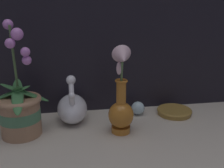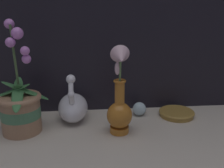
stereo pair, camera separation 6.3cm
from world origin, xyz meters
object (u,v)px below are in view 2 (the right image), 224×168
orchid_potted_plant (20,107)px  swan_figurine (73,106)px  amber_dish (177,113)px  blue_vase (120,104)px  glass_sphere (139,109)px

orchid_potted_plant → swan_figurine: size_ratio=1.98×
amber_dish → orchid_potted_plant: bearing=-172.3°
orchid_potted_plant → swan_figurine: bearing=24.9°
orchid_potted_plant → swan_figurine: 0.20m
orchid_potted_plant → swan_figurine: orchid_potted_plant is taller
blue_vase → amber_dish: size_ratio=2.18×
blue_vase → glass_sphere: blue_vase is taller
swan_figurine → amber_dish: (0.41, -0.00, -0.05)m
blue_vase → glass_sphere: bearing=55.4°
blue_vase → glass_sphere: size_ratio=5.71×
swan_figurine → blue_vase: (0.17, -0.12, 0.05)m
orchid_potted_plant → amber_dish: size_ratio=2.75×
orchid_potted_plant → blue_vase: orchid_potted_plant is taller
orchid_potted_plant → glass_sphere: 0.46m
swan_figurine → blue_vase: size_ratio=0.64×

